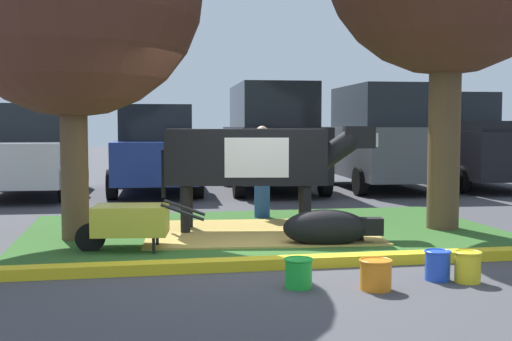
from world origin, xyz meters
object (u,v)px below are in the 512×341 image
calf_lying (328,228)px  bucket_orange (376,274)px  bucket_yellow (468,266)px  suv_dark_grey (380,137)px  sedan_blue (156,150)px  cow_holstein (253,157)px  bucket_blue (438,265)px  wheelbarrow (129,221)px  bucket_green (298,272)px  person_handler (262,169)px  suv_black (271,138)px  pickup_truck_black (467,143)px  hatchback_white (33,151)px

calf_lying → bucket_orange: calf_lying is taller
bucket_yellow → suv_dark_grey: suv_dark_grey is taller
sedan_blue → calf_lying: bearing=-75.2°
calf_lying → bucket_yellow: (0.80, -2.13, -0.08)m
cow_holstein → bucket_orange: bearing=-81.3°
bucket_blue → sedan_blue: size_ratio=0.07×
wheelbarrow → bucket_blue: bearing=-34.2°
bucket_green → bucket_blue: (1.46, 0.04, 0.01)m
wheelbarrow → bucket_blue: 3.73m
wheelbarrow → bucket_green: size_ratio=5.58×
sedan_blue → suv_dark_grey: size_ratio=0.96×
person_handler → calf_lying: bearing=-82.6°
cow_holstein → bucket_orange: (0.54, -3.51, -0.95)m
calf_lying → suv_black: suv_black is taller
wheelbarrow → pickup_truck_black: bearing=41.0°
wheelbarrow → pickup_truck_black: size_ratio=0.29×
wheelbarrow → hatchback_white: size_ratio=0.36×
bucket_orange → bucket_blue: 0.80m
pickup_truck_black → bucket_blue: bearing=-119.9°
calf_lying → person_handler: bearing=97.4°
calf_lying → pickup_truck_black: 9.68m
wheelbarrow → bucket_orange: wheelbarrow is taller
bucket_orange → bucket_blue: bearing=18.2°
bucket_blue → hatchback_white: hatchback_white is taller
calf_lying → bucket_green: bearing=-114.3°
bucket_yellow → suv_black: suv_black is taller
sedan_blue → bucket_orange: bearing=-79.8°
pickup_truck_black → cow_holstein: bearing=-137.2°
suv_dark_grey → bucket_green: bearing=-115.7°
sedan_blue → suv_black: 2.74m
bucket_blue → bucket_yellow: bucket_yellow is taller
wheelbarrow → bucket_green: 2.69m
calf_lying → bucket_blue: bearing=-74.7°
pickup_truck_black → suv_black: bearing=-176.5°
bucket_blue → bucket_yellow: bearing=-28.8°
bucket_yellow → bucket_orange: bearing=-173.8°
wheelbarrow → bucket_yellow: wheelbarrow is taller
calf_lying → bucket_orange: bearing=-95.4°
hatchback_white → pickup_truck_black: pickup_truck_black is taller
wheelbarrow → sedan_blue: (0.60, 7.21, 0.60)m
bucket_yellow → pickup_truck_black: 11.03m
cow_holstein → suv_dark_grey: size_ratio=0.66×
suv_dark_grey → person_handler: bearing=-130.6°
person_handler → bucket_yellow: person_handler is taller
calf_lying → sedan_blue: (-1.93, 7.31, 0.75)m
wheelbarrow → hatchback_white: bearing=106.8°
bucket_orange → bucket_yellow: bearing=6.2°
hatchback_white → suv_black: 5.45m
bucket_orange → hatchback_white: hatchback_white is taller
cow_holstein → bucket_blue: cow_holstein is taller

